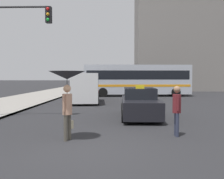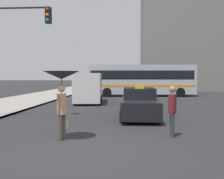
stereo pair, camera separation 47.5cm
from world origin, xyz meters
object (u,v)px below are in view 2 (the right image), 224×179
Objects in this scene: taxi at (139,104)px; pedestrian_man at (172,107)px; ambulance_van at (89,87)px; city_bus at (141,79)px; traffic_light at (15,38)px; pedestrian_with_umbrella at (62,83)px.

taxi is 4.38m from pedestrian_man.
ambulance_van is at bearing -63.18° from taxi.
ambulance_van is at bearing -158.86° from pedestrian_man.
city_bus is 17.31m from traffic_light.
traffic_light is at bearing 60.75° from pedestrian_with_umbrella.
city_bus is 6.47× the size of pedestrian_man.
taxi is 5.81m from pedestrian_with_umbrella.
pedestrian_man is 8.74m from traffic_light.
city_bus is 1.96× the size of traffic_light.
ambulance_van is at bearing -34.49° from city_bus.
traffic_light reaches higher than pedestrian_with_umbrella.
traffic_light reaches higher than city_bus.
ambulance_van is 12.51m from pedestrian_with_umbrella.
taxi is 0.79× the size of traffic_light.
pedestrian_man is at bearing 107.47° from ambulance_van.
pedestrian_with_umbrella reaches higher than taxi.
ambulance_van is 2.28× the size of pedestrian_with_umbrella.
pedestrian_man is (3.73, 0.72, -0.84)m from pedestrian_with_umbrella.
city_bus reaches higher than pedestrian_man.
pedestrian_man is (4.76, -11.73, -0.26)m from ambulance_van.
ambulance_van is 12.66m from pedestrian_man.
ambulance_van is 8.76m from traffic_light.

